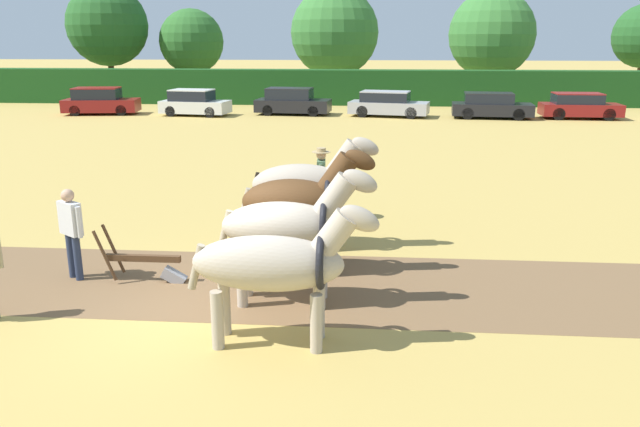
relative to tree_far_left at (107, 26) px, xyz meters
The scene contains 20 objects.
ground_plane 42.46m from the tree_far_left, 65.75° to the right, with size 240.00×240.00×0.00m, color tan.
plowed_furrow_strip 39.90m from the tree_far_left, 70.41° to the right, with size 35.34×3.35×0.01m, color brown.
hedgerow 18.47m from the tree_far_left, 15.98° to the right, with size 67.05×1.84×2.31m, color #194719.
tree_far_left is the anchor object (origin of this frame).
tree_left 6.31m from the tree_far_left, 12.79° to the left, with size 4.94×4.94×6.57m.
tree_center_left 17.25m from the tree_far_left, ahead, with size 6.75×6.75×8.14m.
tree_center 28.82m from the tree_far_left, ahead, with size 6.30×6.30×7.77m.
draft_horse_lead_left 43.87m from the tree_far_left, 64.69° to the right, with size 2.85×0.85×2.23m.
draft_horse_lead_right 42.53m from the tree_far_left, 63.82° to the right, with size 2.74×0.87×2.43m.
draft_horse_trail_left 41.19m from the tree_far_left, 62.90° to the right, with size 2.67×0.92×2.49m.
draft_horse_trail_right 39.88m from the tree_far_left, 61.92° to the right, with size 2.83×0.95×2.49m.
plow 40.84m from the tree_far_left, 66.79° to the right, with size 1.64×0.46×1.13m.
farmer_at_plow 40.19m from the tree_far_left, 68.70° to the right, with size 0.58×0.46×1.74m.
farmer_beside_team 38.14m from the tree_far_left, 60.23° to the right, with size 0.45×0.69×1.81m.
parked_car_far_left 13.29m from the tree_far_left, 70.96° to the right, with size 4.46×2.36×1.57m.
parked_car_left 16.10m from the tree_far_left, 50.68° to the right, with size 4.09×2.25×1.50m.
parked_car_center_left 19.46m from the tree_far_left, 35.57° to the right, with size 4.48×2.22×1.55m.
parked_car_center 24.39m from the tree_far_left, 28.77° to the right, with size 4.74×2.62×1.44m.
parked_car_center_right 29.64m from the tree_far_left, 23.94° to the right, with size 4.56×2.23×1.42m.
parked_car_right 34.05m from the tree_far_left, 20.34° to the right, with size 4.33×1.89×1.43m.
Camera 1 is at (2.68, -9.43, 4.39)m, focal length 35.00 mm.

